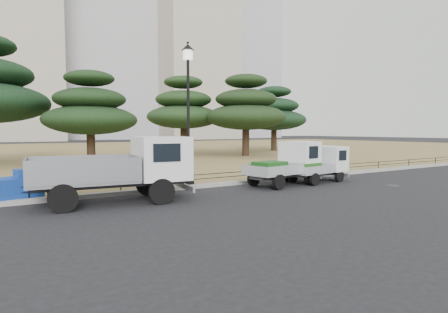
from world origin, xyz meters
TOP-DOWN VIEW (x-y plane):
  - ground at (0.00, 0.00)m, footprint 220.00×220.00m
  - lawn at (0.00, 30.60)m, footprint 120.00×56.00m
  - curb at (0.00, 2.60)m, footprint 120.00×0.25m
  - truck_large at (-4.39, 1.27)m, footprint 5.10×2.47m
  - truck_kei_front at (2.88, 1.44)m, footprint 3.73×2.07m
  - truck_kei_rear at (4.77, 1.31)m, footprint 3.22×1.67m
  - street_lamp at (-1.15, 2.90)m, footprint 0.51×0.51m
  - pipe_fence at (0.00, 2.75)m, footprint 38.00×0.04m
  - tarp_pile at (-7.29, 3.23)m, footprint 1.60×1.32m
  - manhole at (6.50, -1.20)m, footprint 0.60×0.60m
  - pine_center_left at (-2.54, 14.09)m, footprint 5.90×5.90m
  - pine_center_right at (7.13, 20.49)m, footprint 6.74×6.74m
  - pine_east_near at (10.79, 15.76)m, footprint 6.93×6.93m
  - pine_east_far at (18.23, 20.96)m, footprint 6.92×6.92m
  - tower_center_left at (-5.00, 85.00)m, footprint 22.00×20.00m
  - tower_east at (40.00, 82.00)m, footprint 20.00×18.00m
  - tower_far_east at (58.00, 90.00)m, footprint 24.00×20.00m
  - radio_tower at (72.00, 85.00)m, footprint 1.80×1.80m

SIDE VIEW (x-z plane):
  - ground at x=0.00m, z-range 0.00..0.00m
  - manhole at x=6.50m, z-range 0.00..0.01m
  - lawn at x=0.00m, z-range 0.00..0.15m
  - curb at x=0.00m, z-range 0.00..0.16m
  - pipe_fence at x=0.00m, z-range 0.24..0.64m
  - tarp_pile at x=-7.29m, z-range 0.06..0.99m
  - truck_kei_rear at x=4.77m, z-range 0.00..1.61m
  - truck_kei_front at x=2.88m, z-range 0.00..1.87m
  - truck_large at x=-4.39m, z-range 0.12..2.26m
  - pine_center_left at x=-2.54m, z-range 0.61..6.61m
  - street_lamp at x=-1.15m, z-range 1.15..6.81m
  - pine_east_far at x=18.23m, z-range 0.69..7.64m
  - pine_east_near at x=10.79m, z-range 0.69..7.69m
  - pine_center_right at x=7.13m, z-range 0.72..7.87m
  - tower_east at x=40.00m, z-range 0.00..48.00m
  - tower_center_left at x=-5.00m, z-range 0.00..55.00m
  - radio_tower at x=72.00m, z-range -1.46..61.54m
  - tower_far_east at x=58.00m, z-range 0.00..70.00m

